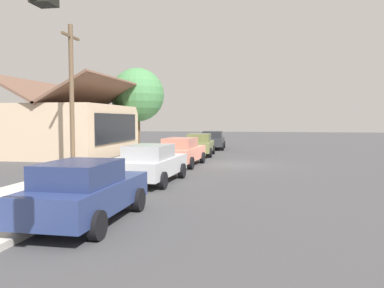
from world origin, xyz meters
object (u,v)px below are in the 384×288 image
at_px(car_charcoal, 213,140).
at_px(utility_pole_wooden, 72,94).
at_px(car_navy, 86,191).
at_px(fire_hydrant_red, 187,146).
at_px(car_coral, 182,151).
at_px(car_olive, 200,144).
at_px(shade_tree, 137,95).
at_px(car_silver, 152,163).

height_order(car_charcoal, utility_pole_wooden, utility_pole_wooden).
bearing_deg(car_charcoal, car_navy, 176.62).
bearing_deg(fire_hydrant_red, car_coral, -171.08).
distance_m(car_olive, shade_tree, 9.12).
height_order(car_coral, fire_hydrant_red, car_coral).
relative_size(car_coral, shade_tree, 0.69).
relative_size(car_silver, shade_tree, 0.66).
xyz_separation_m(car_silver, shade_tree, (17.37, 6.25, 3.92)).
xyz_separation_m(car_silver, utility_pole_wooden, (3.58, 5.34, 3.11)).
xyz_separation_m(shade_tree, utility_pole_wooden, (-13.79, -0.92, -0.81)).
xyz_separation_m(car_navy, car_charcoal, (24.78, -0.18, 0.00)).
height_order(utility_pole_wooden, fire_hydrant_red, utility_pole_wooden).
distance_m(car_navy, shade_tree, 24.82).
distance_m(car_silver, car_coral, 5.94).
relative_size(car_silver, car_coral, 0.96).
bearing_deg(fire_hydrant_red, car_charcoal, -22.92).
bearing_deg(fire_hydrant_red, utility_pole_wooden, 160.21).
height_order(car_silver, utility_pole_wooden, utility_pole_wooden).
distance_m(car_charcoal, fire_hydrant_red, 4.11).
bearing_deg(car_silver, shade_tree, 23.03).
distance_m(car_silver, utility_pole_wooden, 7.14).
relative_size(car_navy, car_olive, 0.98).
bearing_deg(utility_pole_wooden, car_silver, -123.85).
bearing_deg(utility_pole_wooden, car_olive, -32.39).
xyz_separation_m(car_navy, shade_tree, (23.68, 6.33, 3.93)).
bearing_deg(car_navy, utility_pole_wooden, 29.79).
distance_m(car_navy, car_charcoal, 24.78).
bearing_deg(car_coral, car_charcoal, 2.24).
distance_m(car_silver, shade_tree, 18.87).
xyz_separation_m(car_silver, fire_hydrant_red, (14.70, 1.34, -0.32)).
xyz_separation_m(car_silver, car_olive, (12.12, -0.08, -0.00)).
distance_m(car_coral, fire_hydrant_red, 8.87).
bearing_deg(car_navy, car_charcoal, 0.66).
bearing_deg(utility_pole_wooden, shade_tree, 3.80).
xyz_separation_m(car_coral, car_charcoal, (12.54, -0.22, 0.00)).
xyz_separation_m(car_navy, car_olive, (18.43, -0.01, 0.00)).
xyz_separation_m(car_coral, shade_tree, (11.43, 6.29, 3.92)).
relative_size(car_navy, car_charcoal, 0.92).
bearing_deg(car_silver, car_charcoal, 2.43).
xyz_separation_m(car_navy, car_silver, (6.31, 0.08, 0.00)).
height_order(car_silver, car_charcoal, same).
height_order(car_coral, shade_tree, shade_tree).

